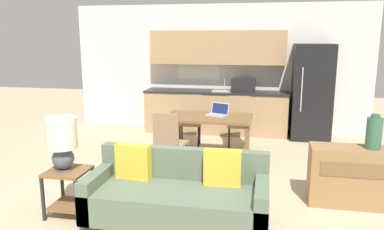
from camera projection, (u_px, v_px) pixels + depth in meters
wall_back at (218, 68)px, 8.12m from camera, size 6.40×0.07×2.70m
kitchen_counter at (217, 93)px, 7.93m from camera, size 3.01×0.65×2.15m
refrigerator at (312, 92)px, 7.43m from camera, size 0.76×0.77×1.88m
dining_table at (208, 120)px, 6.13m from camera, size 1.40×0.81×0.74m
couch at (178, 195)px, 4.07m from camera, size 1.92×0.80×0.83m
side_table at (68, 185)px, 4.26m from camera, size 0.44×0.44×0.54m
table_lamp at (62, 140)px, 4.14m from camera, size 0.34×0.34×0.61m
credenza at (352, 176)px, 4.52m from camera, size 1.01×0.40×0.72m
vase at (374, 133)px, 4.37m from camera, size 0.18×0.18×0.41m
dining_chair_far_left at (190, 118)px, 6.99m from camera, size 0.46×0.46×0.95m
dining_chair_far_right at (239, 120)px, 6.84m from camera, size 0.46×0.46×0.95m
dining_chair_near_left at (169, 140)px, 5.50m from camera, size 0.48×0.48×0.95m
laptop at (218, 112)px, 6.21m from camera, size 0.39×0.35×0.20m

